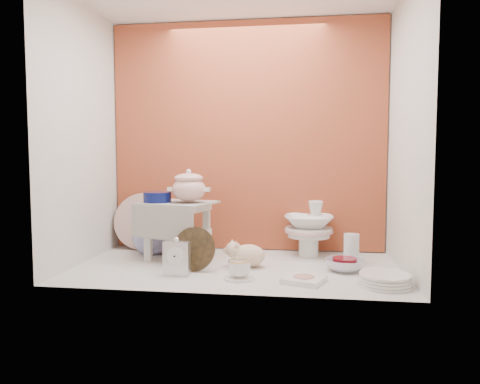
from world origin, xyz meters
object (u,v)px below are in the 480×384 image
object	(u,v)px
step_stool	(178,231)
crystal_bowl	(345,265)
blue_white_vase	(152,233)
dinner_plate_stack	(385,280)
porcelain_tower	(309,228)
floral_platter	(143,221)
soup_tureen	(189,186)
mantel_clock	(177,257)
plush_pig	(249,255)
gold_rim_teacup	(239,268)

from	to	relation	value
step_stool	crystal_bowl	world-z (taller)	step_stool
blue_white_vase	dinner_plate_stack	distance (m)	1.45
dinner_plate_stack	porcelain_tower	size ratio (longest dim) A/B	0.73
step_stool	floral_platter	size ratio (longest dim) A/B	1.07
soup_tureen	mantel_clock	size ratio (longest dim) A/B	1.20
floral_platter	plush_pig	xyz separation A→B (m)	(0.76, -0.40, -0.12)
floral_platter	blue_white_vase	world-z (taller)	floral_platter
porcelain_tower	soup_tureen	bearing A→B (deg)	-162.65
step_stool	floral_platter	distance (m)	0.41
blue_white_vase	dinner_plate_stack	size ratio (longest dim) A/B	1.04
floral_platter	plush_pig	distance (m)	0.87
plush_pig	dinner_plate_stack	size ratio (longest dim) A/B	0.92
mantel_clock	gold_rim_teacup	bearing A→B (deg)	-1.59
mantel_clock	dinner_plate_stack	world-z (taller)	mantel_clock
mantel_clock	plush_pig	distance (m)	0.42
dinner_plate_stack	crystal_bowl	distance (m)	0.31
mantel_clock	gold_rim_teacup	distance (m)	0.33
dinner_plate_stack	blue_white_vase	bearing A→B (deg)	157.56
blue_white_vase	crystal_bowl	distance (m)	1.22
plush_pig	gold_rim_teacup	size ratio (longest dim) A/B	2.02
step_stool	floral_platter	world-z (taller)	floral_platter
step_stool	porcelain_tower	bearing A→B (deg)	28.86
floral_platter	porcelain_tower	bearing A→B (deg)	-3.55
step_stool	crystal_bowl	distance (m)	0.99
soup_tureen	mantel_clock	world-z (taller)	soup_tureen
step_stool	gold_rim_teacup	distance (m)	0.59
plush_pig	crystal_bowl	distance (m)	0.52
plush_pig	step_stool	bearing A→B (deg)	179.37
plush_pig	porcelain_tower	bearing A→B (deg)	61.89
soup_tureen	dinner_plate_stack	size ratio (longest dim) A/B	0.95
step_stool	blue_white_vase	distance (m)	0.25
gold_rim_teacup	crystal_bowl	distance (m)	0.59
soup_tureen	floral_platter	distance (m)	0.55
floral_platter	mantel_clock	distance (m)	0.76
dinner_plate_stack	plush_pig	bearing A→B (deg)	158.24
plush_pig	porcelain_tower	distance (m)	0.48
floral_platter	gold_rim_teacup	distance (m)	1.00
dinner_plate_stack	porcelain_tower	world-z (taller)	porcelain_tower
step_stool	blue_white_vase	size ratio (longest dim) A/B	1.54
dinner_plate_stack	crystal_bowl	world-z (taller)	crystal_bowl
blue_white_vase	crystal_bowl	world-z (taller)	blue_white_vase
gold_rim_teacup	soup_tureen	bearing A→B (deg)	133.94
plush_pig	crystal_bowl	world-z (taller)	plush_pig
step_stool	dinner_plate_stack	xyz separation A→B (m)	(1.13, -0.42, -0.14)
floral_platter	soup_tureen	bearing A→B (deg)	-36.27
blue_white_vase	floral_platter	bearing A→B (deg)	131.51
gold_rim_teacup	crystal_bowl	size ratio (longest dim) A/B	0.55
soup_tureen	porcelain_tower	size ratio (longest dim) A/B	0.69
step_stool	mantel_clock	world-z (taller)	step_stool
crystal_bowl	porcelain_tower	world-z (taller)	porcelain_tower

